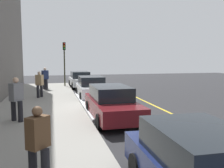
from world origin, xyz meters
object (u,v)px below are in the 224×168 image
parked_car_white (80,80)px  pedestrian_grey_coat (16,98)px  traffic_light_pole (64,56)px  pedestrian_tan_coat (40,84)px  pedestrian_navy_coat (45,78)px  rolling_suitcase (47,85)px  parked_car_maroon (111,103)px  pedestrian_brown_coat (38,143)px  parked_car_silver (91,87)px

parked_car_white → pedestrian_grey_coat: (12.20, -4.01, 0.38)m
traffic_light_pole → pedestrian_tan_coat: bearing=-17.1°
pedestrian_navy_coat → rolling_suitcase: 0.82m
pedestrian_tan_coat → rolling_suitcase: (-4.61, 0.34, -0.64)m
pedestrian_navy_coat → pedestrian_grey_coat: 10.43m
parked_car_white → pedestrian_grey_coat: bearing=-18.2°
pedestrian_navy_coat → rolling_suitcase: (-0.44, 0.09, -0.69)m
rolling_suitcase → traffic_light_pole: bearing=138.1°
parked_car_maroon → pedestrian_brown_coat: size_ratio=2.84×
parked_car_maroon → rolling_suitcase: 11.31m
parked_car_white → pedestrian_brown_coat: pedestrian_brown_coat is taller
parked_car_white → parked_car_maroon: (12.25, 0.03, 0.00)m
pedestrian_brown_coat → rolling_suitcase: pedestrian_brown_coat is taller
pedestrian_brown_coat → pedestrian_navy_coat: (-15.87, -0.29, 0.10)m
pedestrian_brown_coat → parked_car_maroon: bearing=152.0°
parked_car_silver → traffic_light_pole: (-6.77, -1.47, 2.18)m
pedestrian_navy_coat → traffic_light_pole: (-2.26, 1.73, 1.80)m
parked_car_white → pedestrian_navy_coat: (1.81, -3.14, 0.37)m
pedestrian_navy_coat → rolling_suitcase: size_ratio=1.96×
parked_car_white → rolling_suitcase: 3.36m
parked_car_white → traffic_light_pole: traffic_light_pole is taller
rolling_suitcase → parked_car_silver: bearing=32.2°
pedestrian_brown_coat → pedestrian_tan_coat: pedestrian_tan_coat is taller
pedestrian_grey_coat → traffic_light_pole: (-12.65, 2.59, 1.80)m
pedestrian_navy_coat → traffic_light_pole: 3.37m
parked_car_white → parked_car_maroon: same height
traffic_light_pole → rolling_suitcase: 3.49m
pedestrian_tan_coat → traffic_light_pole: size_ratio=0.43×
pedestrian_tan_coat → rolling_suitcase: 4.66m
parked_car_white → rolling_suitcase: bearing=-65.9°
parked_car_silver → pedestrian_grey_coat: pedestrian_grey_coat is taller
pedestrian_grey_coat → parked_car_maroon: bearing=89.3°
parked_car_white → pedestrian_tan_coat: 6.88m
parked_car_maroon → parked_car_white: bearing=-179.9°
pedestrian_navy_coat → pedestrian_brown_coat: bearing=1.0°
pedestrian_tan_coat → pedestrian_grey_coat: 6.25m
parked_car_white → rolling_suitcase: size_ratio=4.44×
pedestrian_navy_coat → rolling_suitcase: pedestrian_navy_coat is taller
parked_car_maroon → traffic_light_pole: 12.97m
parked_car_maroon → pedestrian_tan_coat: size_ratio=2.70×
parked_car_white → rolling_suitcase: parked_car_white is taller
parked_car_maroon → pedestrian_grey_coat: size_ratio=2.55×
parked_car_maroon → pedestrian_grey_coat: (-0.05, -4.04, 0.37)m
parked_car_silver → pedestrian_navy_coat: pedestrian_navy_coat is taller
pedestrian_grey_coat → parked_car_silver: bearing=145.3°
parked_car_silver → rolling_suitcase: (-4.95, -3.11, -0.31)m
parked_car_maroon → rolling_suitcase: (-10.88, -3.08, -0.32)m
pedestrian_tan_coat → traffic_light_pole: 6.98m
parked_car_silver → pedestrian_tan_coat: bearing=-95.6°
parked_car_maroon → pedestrian_tan_coat: 7.15m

